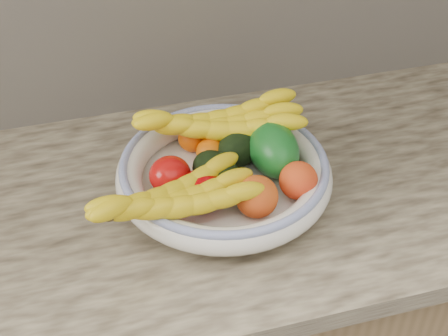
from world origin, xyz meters
TOP-DOWN VIEW (x-y plane):
  - kitchen_counter at (0.00, 1.69)m, footprint 2.44×0.66m
  - fruit_bowl at (0.00, 1.66)m, footprint 0.39×0.39m
  - clementine_back_left at (-0.03, 1.77)m, footprint 0.06×0.06m
  - clementine_back_right at (0.05, 1.76)m, footprint 0.06×0.06m
  - clementine_back_mid at (-0.01, 1.72)m, footprint 0.07×0.07m
  - tomato_left at (-0.10, 1.66)m, footprint 0.09×0.09m
  - tomato_near_left at (-0.06, 1.61)m, footprint 0.11×0.11m
  - avocado_center at (-0.02, 1.64)m, footprint 0.11×0.13m
  - avocado_right at (0.05, 1.71)m, footprint 0.13×0.12m
  - green_mango at (0.10, 1.67)m, footprint 0.12×0.14m
  - peach_front at (0.03, 1.56)m, footprint 0.10×0.10m
  - peach_right at (0.11, 1.58)m, footprint 0.07×0.07m
  - banana_bunch_back at (0.01, 1.75)m, footprint 0.35×0.16m
  - banana_bunch_front at (-0.11, 1.57)m, footprint 0.32×0.18m

SIDE VIEW (x-z plane):
  - kitchen_counter at x=0.00m, z-range -0.24..1.16m
  - fruit_bowl at x=0.00m, z-range 0.91..0.99m
  - clementine_back_left at x=-0.03m, z-range 0.93..0.98m
  - clementine_back_right at x=0.05m, z-range 0.93..0.98m
  - clementine_back_mid at x=-0.01m, z-range 0.93..0.98m
  - tomato_left at x=-0.10m, z-range 0.93..1.00m
  - tomato_near_left at x=-0.06m, z-range 0.93..1.00m
  - avocado_right at x=0.05m, z-range 0.93..1.00m
  - avocado_center at x=-0.02m, z-range 0.93..1.00m
  - peach_front at x=0.03m, z-range 0.93..1.00m
  - peach_right at x=0.11m, z-range 0.93..1.00m
  - green_mango at x=0.10m, z-range 0.92..1.03m
  - banana_bunch_front at x=-0.11m, z-range 0.94..1.02m
  - banana_bunch_back at x=0.01m, z-range 0.94..1.04m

